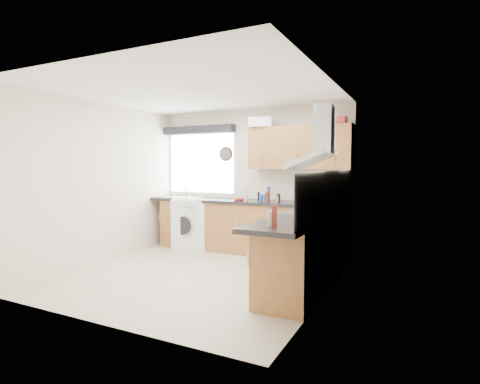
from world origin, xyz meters
The scene contains 41 objects.
ground_plane centered at (0.00, 0.00, 0.00)m, with size 3.60×3.60×0.00m, color beige.
ceiling centered at (0.00, 0.00, 2.50)m, with size 3.60×3.60×0.02m, color white.
wall_back centered at (0.00, 1.80, 1.25)m, with size 3.60×0.02×2.50m, color silver.
wall_front centered at (0.00, -1.80, 1.25)m, with size 3.60×0.02×2.50m, color silver.
wall_left centered at (-1.80, 0.00, 1.25)m, with size 0.02×3.60×2.50m, color silver.
wall_right centered at (1.80, 0.00, 1.25)m, with size 0.02×3.60×2.50m, color silver.
window centered at (-1.05, 1.79, 1.55)m, with size 1.40×0.02×1.10m, color white.
window_blind centered at (-1.05, 1.70, 2.18)m, with size 1.50×0.18×0.14m, color black.
splashback centered at (1.79, 0.30, 1.18)m, with size 0.01×3.00×0.54m, color white.
base_cab_back centered at (-0.10, 1.51, 0.43)m, with size 3.00×0.58×0.86m, color brown.
base_cab_corner centered at (1.50, 1.50, 0.43)m, with size 0.60×0.60×0.86m, color brown.
base_cab_right centered at (1.51, 0.15, 0.43)m, with size 0.58×2.10×0.86m, color brown.
worktop_back centered at (0.00, 1.50, 0.89)m, with size 3.60×0.62×0.05m, color black.
worktop_right centered at (1.50, 0.00, 0.89)m, with size 0.62×2.42×0.05m, color black.
sink centered at (-1.33, 1.50, 0.95)m, with size 0.84×0.46×0.10m, color #A8B0B4, non-canonical shape.
oven centered at (1.50, 0.30, 0.42)m, with size 0.56×0.58×0.85m, color black.
hob_plate centered at (1.50, 0.30, 0.92)m, with size 0.52×0.52×0.01m, color #A8B0B4.
extractor_hood centered at (1.60, 0.30, 1.77)m, with size 0.52×0.78×0.66m, color #A8B0B4, non-canonical shape.
upper_cabinets centered at (0.95, 1.62, 1.80)m, with size 1.70×0.35×0.70m, color brown.
washing_machine centered at (-1.00, 1.40, 0.45)m, with size 0.62×0.59×0.90m, color white.
wall_clock centered at (-0.50, 1.76, 1.72)m, with size 0.26×0.26×0.04m, color black.
casserole centered at (0.30, 1.52, 2.23)m, with size 0.38×0.27×0.16m, color white.
storage_box centered at (1.60, 1.52, 2.20)m, with size 0.22×0.19×0.10m, color maroon.
utensil_pot centered at (1.15, 1.35, 0.97)m, with size 0.09×0.09×0.12m, color gray.
kitchen_roll centered at (1.51, 1.05, 1.03)m, with size 0.11×0.11×0.24m, color white.
tomato_cluster centered at (0.01, 1.30, 0.94)m, with size 0.15×0.15×0.07m, color #A71E0C, non-canonical shape.
jar_0 centered at (0.61, 1.60, 0.97)m, with size 0.05×0.05×0.12m, color black.
jar_1 centered at (1.03, 1.59, 1.04)m, with size 0.05×0.05×0.26m, color #1C588B.
jar_2 centered at (0.99, 1.59, 0.98)m, with size 0.06×0.06×0.14m, color navy.
jar_3 centered at (0.44, 1.56, 1.03)m, with size 0.05×0.05×0.24m, color navy.
jar_4 centered at (0.93, 1.59, 1.01)m, with size 0.05×0.05×0.21m, color #A77739.
jar_5 centered at (0.50, 1.36, 1.00)m, with size 0.06×0.06×0.17m, color maroon.
jar_6 centered at (0.34, 1.46, 0.97)m, with size 0.07×0.07×0.11m, color navy.
jar_7 centered at (0.43, 1.41, 0.98)m, with size 0.06×0.06×0.13m, color navy.
jar_8 centered at (0.09, 1.43, 1.03)m, with size 0.04×0.04×0.23m, color #BBAC9F.
jar_9 centered at (0.56, 1.64, 0.97)m, with size 0.06×0.06×0.13m, color gray.
jar_10 centered at (0.64, 1.46, 0.96)m, with size 0.04×0.04×0.10m, color olive.
jar_11 centered at (0.28, 1.50, 0.99)m, with size 0.04×0.04×0.15m, color black.
bottle_0 centered at (1.46, -0.92, 0.99)m, with size 0.07×0.07×0.15m, color #A5988D.
bottle_1 centered at (1.59, -0.43, 1.03)m, with size 0.05×0.05×0.24m, color navy.
bottle_2 centered at (1.51, -0.93, 1.02)m, with size 0.05×0.05×0.21m, color #5D1A13.
Camera 1 is at (2.81, -4.30, 1.50)m, focal length 28.00 mm.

